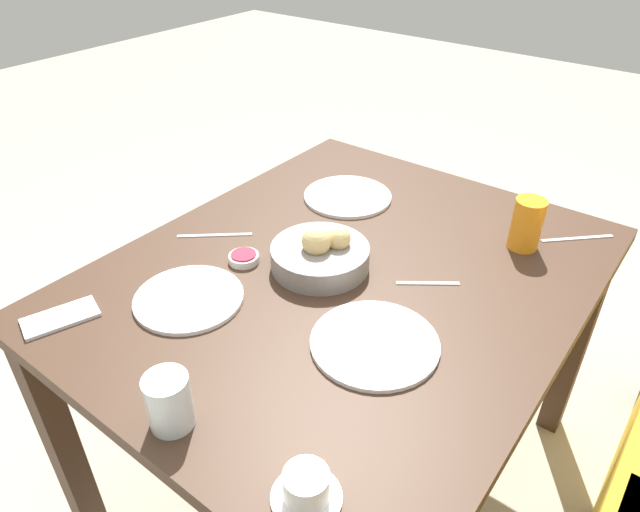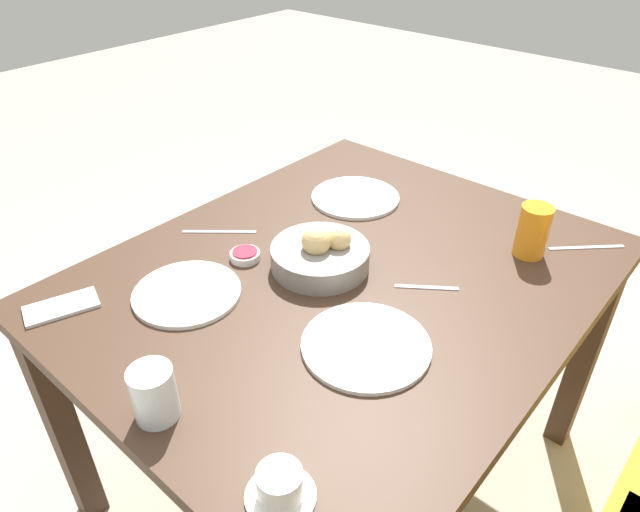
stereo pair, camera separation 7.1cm
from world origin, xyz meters
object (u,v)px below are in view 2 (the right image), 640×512
object	(u,v)px
plate_near_right	(187,293)
plate_far_center	(366,345)
bread_basket	(321,254)
knife_silver	(586,247)
fork_silver	(219,232)
water_tumbler	(154,394)
coffee_cup	(280,487)
cell_phone	(61,307)
spoon_coffee	(427,287)
jam_bowl_berry	(245,255)
plate_near_left	(355,197)
juice_glass	(533,231)

from	to	relation	value
plate_near_right	plate_far_center	size ratio (longest dim) A/B	0.93
bread_basket	knife_silver	bearing A→B (deg)	138.05
plate_near_right	fork_silver	size ratio (longest dim) A/B	1.56
water_tumbler	coffee_cup	world-z (taller)	water_tumbler
plate_near_right	water_tumbler	world-z (taller)	water_tumbler
plate_far_center	cell_phone	xyz separation A→B (m)	(0.33, -0.57, -0.00)
bread_basket	spoon_coffee	xyz separation A→B (m)	(-0.09, 0.23, -0.03)
bread_basket	spoon_coffee	distance (m)	0.26
jam_bowl_berry	fork_silver	bearing A→B (deg)	-105.36
plate_far_center	bread_basket	bearing A→B (deg)	-121.09
plate_near_left	fork_silver	bearing A→B (deg)	-22.35
bread_basket	spoon_coffee	world-z (taller)	bread_basket
bread_basket	plate_far_center	distance (m)	0.29
fork_silver	cell_phone	size ratio (longest dim) A/B	0.92
bread_basket	fork_silver	xyz separation A→B (m)	(0.06, -0.30, -0.03)
plate_near_right	juice_glass	bearing A→B (deg)	142.63
plate_far_center	coffee_cup	world-z (taller)	coffee_cup
jam_bowl_berry	knife_silver	xyz separation A→B (m)	(-0.59, 0.60, -0.01)
plate_near_right	jam_bowl_berry	distance (m)	0.18
coffee_cup	spoon_coffee	xyz separation A→B (m)	(-0.59, -0.11, -0.02)
bread_basket	plate_far_center	size ratio (longest dim) A/B	0.90
plate_far_center	spoon_coffee	xyz separation A→B (m)	(-0.24, -0.01, -0.00)
plate_near_right	plate_near_left	bearing A→B (deg)	179.53
bread_basket	water_tumbler	bearing A→B (deg)	8.80
knife_silver	plate_far_center	bearing A→B (deg)	-16.96
plate_near_right	water_tumbler	size ratio (longest dim) A/B	2.32
bread_basket	cell_phone	xyz separation A→B (m)	(0.48, -0.32, -0.03)
jam_bowl_berry	cell_phone	world-z (taller)	jam_bowl_berry
plate_near_left	water_tumbler	distance (m)	0.87
coffee_cup	cell_phone	bearing A→B (deg)	-90.83
plate_near_right	plate_far_center	distance (m)	0.42
juice_glass	fork_silver	size ratio (longest dim) A/B	0.85
plate_near_left	plate_near_right	bearing A→B (deg)	-0.47
spoon_coffee	cell_phone	bearing A→B (deg)	-43.69
plate_near_left	juice_glass	distance (m)	0.50
plate_near_left	plate_near_right	size ratio (longest dim) A/B	1.05
bread_basket	coffee_cup	xyz separation A→B (m)	(0.49, 0.35, -0.01)
water_tumbler	coffee_cup	distance (m)	0.27
water_tumbler	fork_silver	bearing A→B (deg)	-140.52
jam_bowl_berry	juice_glass	bearing A→B (deg)	132.92
coffee_cup	fork_silver	size ratio (longest dim) A/B	0.71
plate_far_center	coffee_cup	distance (m)	0.36
plate_near_right	cell_phone	bearing A→B (deg)	-38.65
juice_glass	cell_phone	bearing A→B (deg)	-37.68
plate_far_center	cell_phone	size ratio (longest dim) A/B	1.55
juice_glass	plate_near_left	bearing A→B (deg)	-83.55
plate_near_left	water_tumbler	size ratio (longest dim) A/B	2.43
plate_near_right	fork_silver	xyz separation A→B (m)	(-0.22, -0.15, -0.00)
fork_silver	bread_basket	bearing A→B (deg)	100.56
water_tumbler	cell_phone	size ratio (longest dim) A/B	0.62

